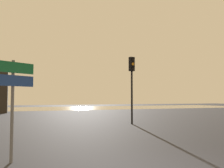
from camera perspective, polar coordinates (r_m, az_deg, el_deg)
water_strip at (r=42.04m, az=-17.73°, el=-5.38°), size 80.00×16.00×0.01m
traffic_light_far_right at (r=16.01m, az=4.55°, el=1.56°), size 0.37×0.38×4.28m
direction_sign_post at (r=6.84m, az=-21.65°, el=-1.60°), size 0.98×0.55×2.60m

